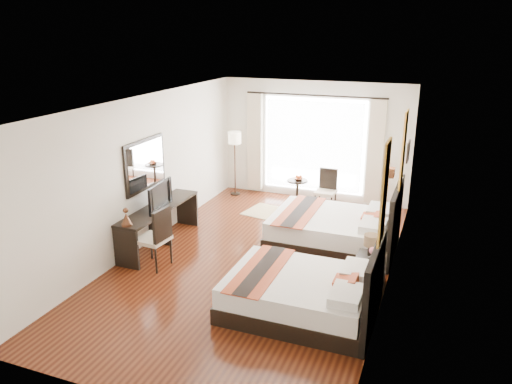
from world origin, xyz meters
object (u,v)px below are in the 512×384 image
(console_desk, at_px, (160,225))
(floor_lamp, at_px, (235,142))
(side_table, at_px, (297,191))
(fruit_bowl, at_px, (299,179))
(bed_far, at_px, (337,229))
(vase, at_px, (372,259))
(nightstand, at_px, (370,272))
(television, at_px, (156,196))
(table_lamp, at_px, (371,242))
(window_chair, at_px, (326,198))
(desk_chair, at_px, (154,249))
(bed_near, at_px, (305,293))

(console_desk, distance_m, floor_lamp, 3.40)
(side_table, bearing_deg, fruit_bowl, -33.12)
(fruit_bowl, bearing_deg, side_table, 146.88)
(bed_far, relative_size, vase, 18.73)
(nightstand, height_order, console_desk, console_desk)
(nightstand, distance_m, console_desk, 3.99)
(vase, bearing_deg, console_desk, 174.32)
(nightstand, relative_size, side_table, 0.99)
(side_table, bearing_deg, floor_lamp, 179.42)
(side_table, bearing_deg, television, -117.42)
(bed_far, xyz_separation_m, nightstand, (0.83, -1.39, -0.07))
(table_lamp, xyz_separation_m, side_table, (-2.22, 3.44, -0.48))
(window_chair, bearing_deg, television, -38.14)
(television, bearing_deg, bed_far, -73.64)
(nightstand, relative_size, floor_lamp, 0.35)
(console_desk, relative_size, window_chair, 2.33)
(fruit_bowl, xyz_separation_m, window_chair, (0.72, -0.28, -0.29))
(window_chair, bearing_deg, floor_lamp, -96.50)
(desk_chair, distance_m, window_chair, 4.32)
(bed_near, xyz_separation_m, window_chair, (-0.73, 4.27, -0.02))
(bed_far, relative_size, floor_lamp, 1.46)
(bed_far, xyz_separation_m, table_lamp, (0.82, -1.34, 0.42))
(desk_chair, xyz_separation_m, fruit_bowl, (1.37, 4.07, 0.25))
(fruit_bowl, bearing_deg, console_desk, -118.87)
(nightstand, relative_size, fruit_bowl, 2.50)
(vase, height_order, window_chair, window_chair)
(floor_lamp, bearing_deg, console_desk, -92.57)
(console_desk, relative_size, side_table, 3.97)
(bed_far, height_order, table_lamp, bed_far)
(television, bearing_deg, side_table, -32.35)
(desk_chair, distance_m, fruit_bowl, 4.30)
(desk_chair, distance_m, side_table, 4.30)
(console_desk, bearing_deg, table_lamp, -2.88)
(window_chair, bearing_deg, bed_far, 21.12)
(bed_near, bearing_deg, console_desk, 157.54)
(vase, bearing_deg, nightstand, 104.33)
(bed_near, distance_m, vase, 1.25)
(bed_near, height_order, television, television)
(bed_far, xyz_separation_m, window_chair, (-0.65, 1.80, -0.05))
(bed_far, relative_size, nightstand, 4.18)
(table_lamp, distance_m, side_table, 4.13)
(bed_far, height_order, console_desk, bed_far)
(bed_far, distance_m, side_table, 2.53)
(nightstand, relative_size, console_desk, 0.25)
(nightstand, distance_m, floor_lamp, 5.31)
(floor_lamp, bearing_deg, bed_near, -56.12)
(television, xyz_separation_m, window_chair, (2.48, 3.02, -0.72))
(bed_near, distance_m, table_lamp, 1.43)
(table_lamp, height_order, vase, table_lamp)
(bed_near, height_order, console_desk, bed_near)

